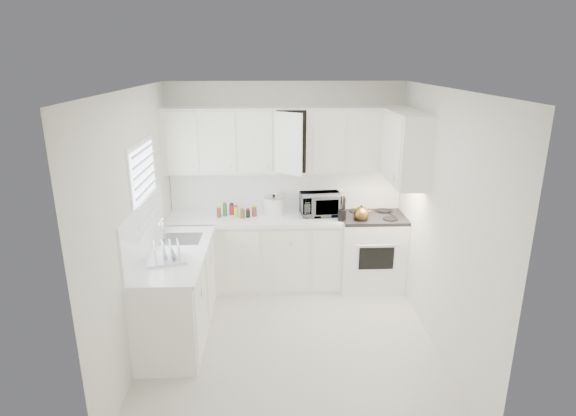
{
  "coord_description": "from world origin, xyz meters",
  "views": [
    {
      "loc": [
        -0.19,
        -4.39,
        2.87
      ],
      "look_at": [
        0.0,
        0.7,
        1.25
      ],
      "focal_mm": 29.51,
      "sensor_mm": 36.0,
      "label": 1
    }
  ],
  "objects_px": {
    "stove": "(371,241)",
    "utensil_crock": "(342,208)",
    "microwave": "(321,202)",
    "tea_kettle": "(361,213)",
    "rice_cooker": "(274,204)",
    "dish_rack": "(166,251)"
  },
  "relations": [
    {
      "from": "utensil_crock",
      "to": "microwave",
      "type": "bearing_deg",
      "value": 134.96
    },
    {
      "from": "rice_cooker",
      "to": "utensil_crock",
      "type": "bearing_deg",
      "value": -14.48
    },
    {
      "from": "tea_kettle",
      "to": "utensil_crock",
      "type": "height_order",
      "value": "utensil_crock"
    },
    {
      "from": "microwave",
      "to": "rice_cooker",
      "type": "relative_size",
      "value": 1.9
    },
    {
      "from": "tea_kettle",
      "to": "microwave",
      "type": "relative_size",
      "value": 0.47
    },
    {
      "from": "stove",
      "to": "microwave",
      "type": "xyz_separation_m",
      "value": [
        -0.66,
        0.09,
        0.5
      ]
    },
    {
      "from": "rice_cooker",
      "to": "utensil_crock",
      "type": "height_order",
      "value": "utensil_crock"
    },
    {
      "from": "tea_kettle",
      "to": "microwave",
      "type": "bearing_deg",
      "value": 169.17
    },
    {
      "from": "microwave",
      "to": "rice_cooker",
      "type": "xyz_separation_m",
      "value": [
        -0.59,
        0.04,
        -0.04
      ]
    },
    {
      "from": "tea_kettle",
      "to": "utensil_crock",
      "type": "distance_m",
      "value": 0.25
    },
    {
      "from": "rice_cooker",
      "to": "stove",
      "type": "bearing_deg",
      "value": -1.74
    },
    {
      "from": "stove",
      "to": "dish_rack",
      "type": "height_order",
      "value": "stove"
    },
    {
      "from": "stove",
      "to": "dish_rack",
      "type": "bearing_deg",
      "value": -150.93
    },
    {
      "from": "stove",
      "to": "tea_kettle",
      "type": "xyz_separation_m",
      "value": [
        -0.18,
        -0.16,
        0.43
      ]
    },
    {
      "from": "utensil_crock",
      "to": "dish_rack",
      "type": "relative_size",
      "value": 0.86
    },
    {
      "from": "stove",
      "to": "rice_cooker",
      "type": "bearing_deg",
      "value": 173.91
    },
    {
      "from": "microwave",
      "to": "stove",
      "type": "bearing_deg",
      "value": -13.35
    },
    {
      "from": "stove",
      "to": "rice_cooker",
      "type": "height_order",
      "value": "stove"
    },
    {
      "from": "stove",
      "to": "utensil_crock",
      "type": "height_order",
      "value": "utensil_crock"
    },
    {
      "from": "dish_rack",
      "to": "tea_kettle",
      "type": "bearing_deg",
      "value": 12.72
    },
    {
      "from": "stove",
      "to": "utensil_crock",
      "type": "xyz_separation_m",
      "value": [
        -0.42,
        -0.15,
        0.5
      ]
    },
    {
      "from": "stove",
      "to": "tea_kettle",
      "type": "distance_m",
      "value": 0.5
    }
  ]
}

